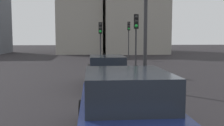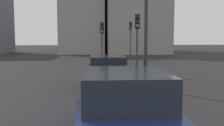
# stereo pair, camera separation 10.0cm
# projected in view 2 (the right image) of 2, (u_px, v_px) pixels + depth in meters

# --- Properties ---
(car_black_lead) EXTENTS (4.48, 2.00, 1.47)m
(car_black_lead) POSITION_uv_depth(u_px,v_px,m) (107.00, 72.00, 12.10)
(car_black_lead) COLOR black
(car_black_lead) RESTS_ON ground_plane
(car_navy_second) EXTENTS (4.80, 2.15, 1.61)m
(car_navy_second) POSITION_uv_depth(u_px,v_px,m) (124.00, 110.00, 5.49)
(car_navy_second) COLOR #141E4C
(car_navy_second) RESTS_ON ground_plane
(traffic_light_near_left) EXTENTS (0.32, 0.29, 3.75)m
(traffic_light_near_left) POSITION_uv_depth(u_px,v_px,m) (137.00, 31.00, 16.33)
(traffic_light_near_left) COLOR #2D2D30
(traffic_light_near_left) RESTS_ON ground_plane
(traffic_light_near_right) EXTENTS (0.33, 0.31, 3.51)m
(traffic_light_near_right) POSITION_uv_depth(u_px,v_px,m) (102.00, 35.00, 20.62)
(traffic_light_near_right) COLOR #2D2D30
(traffic_light_near_right) RESTS_ON ground_plane
(traffic_light_far_left) EXTENTS (0.32, 0.29, 3.98)m
(traffic_light_far_left) POSITION_uv_depth(u_px,v_px,m) (131.00, 32.00, 27.48)
(traffic_light_far_left) COLOR #2D2D30
(traffic_light_far_left) RESTS_ON ground_plane
(building_facade_left) EXTENTS (15.56, 8.89, 14.00)m
(building_facade_left) POSITION_uv_depth(u_px,v_px,m) (132.00, 9.00, 42.17)
(building_facade_left) COLOR gray
(building_facade_left) RESTS_ON ground_plane
(building_facade_center) EXTENTS (14.17, 6.35, 12.32)m
(building_facade_center) POSITION_uv_depth(u_px,v_px,m) (83.00, 14.00, 41.91)
(building_facade_center) COLOR gray
(building_facade_center) RESTS_ON ground_plane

